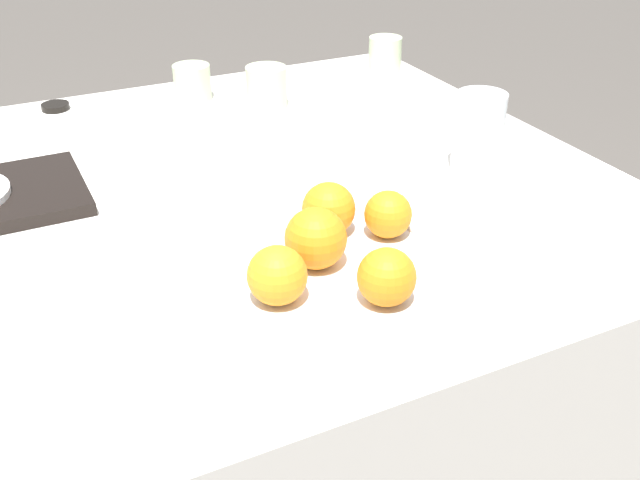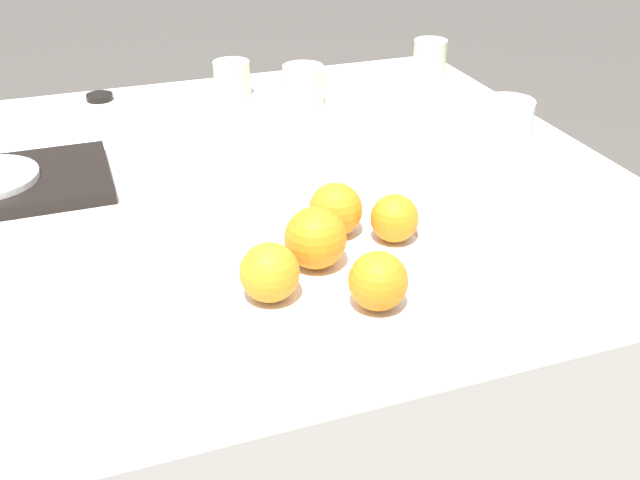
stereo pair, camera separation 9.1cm
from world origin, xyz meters
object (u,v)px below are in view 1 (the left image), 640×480
Objects in this scene: orange_4 at (387,277)px; cup_0 at (192,83)px; orange_0 at (316,238)px; orange_3 at (277,275)px; cup_3 at (267,87)px; fruit_platter at (320,266)px; orange_1 at (388,214)px; cup_2 at (385,54)px; orange_2 at (329,209)px; water_glass at (478,133)px; soy_dish at (55,107)px.

cup_0 is at bearing 88.06° from orange_4.
orange_0 is 0.09m from orange_3.
cup_3 is at bearing 78.36° from orange_4.
fruit_platter is at bearing 105.91° from orange_4.
fruit_platter is 4.69× the size of orange_4.
orange_0 is at bearing -171.35° from fruit_platter.
orange_1 is 0.57m from cup_3.
orange_4 is at bearing -91.94° from cup_0.
orange_3 is 0.76m from cup_0.
orange_1 is 0.77m from cup_2.
cup_3 is (-0.33, -0.10, 0.00)m from cup_2.
orange_3 is 0.87× the size of cup_3.
fruit_platter is 0.10m from orange_3.
orange_2 reaches higher than cup_3.
water_glass is at bearing -66.33° from cup_3.
cup_3 reaches higher than fruit_platter.
water_glass is at bearing 17.94° from orange_2.
fruit_platter is at bearing -124.34° from orange_2.
orange_4 is (-0.08, -0.13, 0.00)m from orange_1.
cup_0 is (0.01, 0.63, -0.02)m from orange_2.
orange_0 is (-0.01, -0.00, 0.04)m from fruit_platter.
orange_0 is 0.08m from orange_2.
soy_dish is at bearing 109.52° from orange_2.
water_glass reaches higher than cup_0.
soy_dish is at bearing 113.02° from orange_1.
orange_3 is (-0.19, -0.08, 0.00)m from orange_1.
orange_0 is at bearing -107.01° from cup_3.
water_glass is 0.46m from cup_3.
cup_3 is at bearing -162.57° from cup_2.
cup_2 reaches higher than fruit_platter.
cup_2 is 1.39× the size of soy_dish.
orange_3 reaches higher than fruit_platter.
orange_0 is 1.05× the size of cup_2.
cup_2 is (0.39, 0.67, -0.01)m from orange_1.
water_glass is (0.37, 0.17, 0.01)m from orange_0.
fruit_platter is 0.12m from orange_4.
fruit_platter is 0.09m from orange_2.
cup_2 is (0.47, 0.80, -0.01)m from orange_4.
fruit_platter is 5.05× the size of orange_1.
cup_2 is 0.34m from cup_3.
orange_3 reaches higher than orange_4.
cup_0 is (0.06, 0.70, -0.02)m from orange_0.
water_glass is at bearing -104.97° from cup_2.
orange_2 is at bearing -125.99° from cup_2.
cup_0 is at bearing 119.88° from water_glass.
cup_0 is 0.27m from soy_dish.
orange_0 reaches higher than orange_4.
orange_2 is 0.97× the size of cup_0.
orange_2 is 0.54m from cup_3.
orange_4 is 0.52× the size of water_glass.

